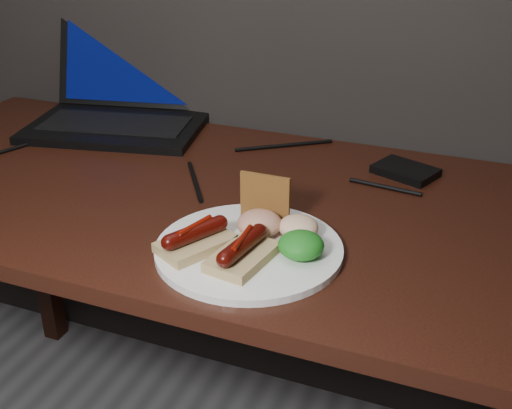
{
  "coord_description": "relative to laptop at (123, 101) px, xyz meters",
  "views": [
    {
      "loc": [
        0.53,
        0.41,
        1.26
      ],
      "look_at": [
        0.2,
        1.23,
        0.82
      ],
      "focal_mm": 45.0,
      "sensor_mm": 36.0,
      "label": 1
    }
  ],
  "objects": [
    {
      "name": "bread_sausage_left",
      "position": [
        0.44,
        -0.49,
        -0.02
      ],
      "size": [
        0.12,
        0.13,
        0.04
      ],
      "color": "#D0BB7A",
      "rests_on": "plate"
    },
    {
      "name": "desk",
      "position": [
        0.31,
        -0.28,
        -0.14
      ],
      "size": [
        1.4,
        0.7,
        0.75
      ],
      "color": "#38170E",
      "rests_on": "ground"
    },
    {
      "name": "desk_cables",
      "position": [
        0.29,
        -0.15,
        -0.05
      ],
      "size": [
        0.89,
        0.39,
        0.01
      ],
      "color": "black",
      "rests_on": "desk"
    },
    {
      "name": "laptop",
      "position": [
        0.0,
        0.0,
        0.0
      ],
      "size": [
        0.45,
        0.41,
        0.25
      ],
      "color": "black",
      "rests_on": "desk"
    },
    {
      "name": "bread_sausage_center",
      "position": [
        0.52,
        -0.5,
        -0.02
      ],
      "size": [
        0.09,
        0.12,
        0.04
      ],
      "color": "#D0BB7A",
      "rests_on": "plate"
    },
    {
      "name": "crispbread",
      "position": [
        0.5,
        -0.37,
        0.0
      ],
      "size": [
        0.09,
        0.01,
        0.08
      ],
      "primitive_type": "cube",
      "color": "#986329",
      "rests_on": "plate"
    },
    {
      "name": "salad_greens",
      "position": [
        0.59,
        -0.46,
        -0.02
      ],
      "size": [
        0.07,
        0.07,
        0.04
      ],
      "primitive_type": "ellipsoid",
      "color": "#155D12",
      "rests_on": "plate"
    },
    {
      "name": "coleslaw_mound",
      "position": [
        0.57,
        -0.4,
        -0.02
      ],
      "size": [
        0.06,
        0.06,
        0.04
      ],
      "primitive_type": "ellipsoid",
      "color": "silver",
      "rests_on": "plate"
    },
    {
      "name": "hard_drive",
      "position": [
        0.68,
        -0.06,
        -0.05
      ],
      "size": [
        0.14,
        0.12,
        0.02
      ],
      "primitive_type": "cube",
      "rotation": [
        0.0,
        0.0,
        -0.37
      ],
      "color": "black",
      "rests_on": "desk"
    },
    {
      "name": "plate",
      "position": [
        0.51,
        -0.46,
        -0.05
      ],
      "size": [
        0.3,
        0.3,
        0.01
      ],
      "primitive_type": "cylinder",
      "rotation": [
        0.0,
        0.0,
        0.03
      ],
      "color": "white",
      "rests_on": "desk"
    },
    {
      "name": "salsa_mound",
      "position": [
        0.51,
        -0.42,
        -0.02
      ],
      "size": [
        0.07,
        0.07,
        0.04
      ],
      "primitive_type": "ellipsoid",
      "color": "#A11013",
      "rests_on": "plate"
    }
  ]
}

